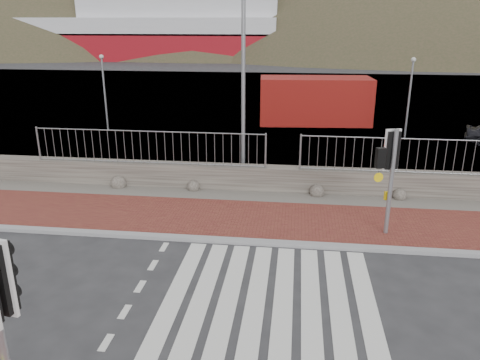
# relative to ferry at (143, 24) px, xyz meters

# --- Properties ---
(ground) EXTENTS (220.00, 220.00, 0.00)m
(ground) POSITION_rel_ferry_xyz_m (24.65, -67.90, -5.36)
(ground) COLOR #28282B
(ground) RESTS_ON ground
(sidewalk_far) EXTENTS (40.00, 3.00, 0.08)m
(sidewalk_far) POSITION_rel_ferry_xyz_m (24.65, -63.40, -5.32)
(sidewalk_far) COLOR brown
(sidewalk_far) RESTS_ON ground
(kerb_far) EXTENTS (40.00, 0.25, 0.12)m
(kerb_far) POSITION_rel_ferry_xyz_m (24.65, -64.90, -5.31)
(kerb_far) COLOR gray
(kerb_far) RESTS_ON ground
(zebra_crossing) EXTENTS (4.62, 5.60, 0.01)m
(zebra_crossing) POSITION_rel_ferry_xyz_m (24.65, -67.90, -5.36)
(zebra_crossing) COLOR silver
(zebra_crossing) RESTS_ON ground
(gravel_strip) EXTENTS (40.00, 1.50, 0.06)m
(gravel_strip) POSITION_rel_ferry_xyz_m (24.65, -61.40, -5.33)
(gravel_strip) COLOR #59544C
(gravel_strip) RESTS_ON ground
(stone_wall) EXTENTS (40.00, 0.60, 0.90)m
(stone_wall) POSITION_rel_ferry_xyz_m (24.65, -60.60, -4.91)
(stone_wall) COLOR #49423C
(stone_wall) RESTS_ON ground
(railing) EXTENTS (18.07, 0.07, 1.22)m
(railing) POSITION_rel_ferry_xyz_m (24.65, -60.75, -3.54)
(railing) COLOR gray
(railing) RESTS_ON stone_wall
(quay) EXTENTS (120.00, 40.00, 0.50)m
(quay) POSITION_rel_ferry_xyz_m (24.65, -40.00, -5.36)
(quay) COLOR #4C4C4F
(quay) RESTS_ON ground
(water) EXTENTS (220.00, 50.00, 0.05)m
(water) POSITION_rel_ferry_xyz_m (24.65, -5.00, -5.36)
(water) COLOR #3F4C54
(water) RESTS_ON ground
(ferry) EXTENTS (50.00, 16.00, 20.00)m
(ferry) POSITION_rel_ferry_xyz_m (0.00, 0.00, 0.00)
(ferry) COLOR maroon
(ferry) RESTS_ON ground
(hills_backdrop) EXTENTS (254.00, 90.00, 100.00)m
(hills_backdrop) POSITION_rel_ferry_xyz_m (31.40, 20.00, -28.42)
(hills_backdrop) COLOR #343821
(hills_backdrop) RESTS_ON ground
(traffic_signal_far) EXTENTS (0.76, 0.43, 3.09)m
(traffic_signal_far) POSITION_rel_ferry_xyz_m (27.69, -63.90, -3.12)
(traffic_signal_far) COLOR gray
(traffic_signal_far) RESTS_ON ground
(streetlight) EXTENTS (1.65, 0.87, 8.28)m
(streetlight) POSITION_rel_ferry_xyz_m (23.28, -59.74, -0.70)
(streetlight) COLOR gray
(streetlight) RESTS_ON ground
(shipping_container) EXTENTS (6.62, 3.17, 2.68)m
(shipping_container) POSITION_rel_ferry_xyz_m (26.09, -48.44, -4.02)
(shipping_container) COLOR maroon
(shipping_container) RESTS_ON ground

